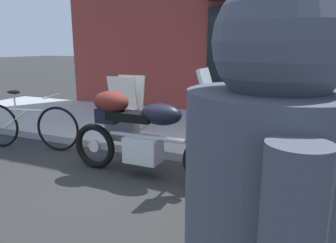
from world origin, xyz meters
The scene contains 4 objects.
ground_plane centered at (0.00, 0.00, 0.00)m, with size 80.00×80.00×0.00m, color #292929.
touring_motorcycle centered at (0.10, 0.50, 0.60)m, with size 2.20×0.66×1.39m.
parked_bicycle centered at (-2.05, 0.72, 0.39)m, with size 1.73×0.56×0.95m.
sandwich_board_sign centered at (-1.01, 2.07, 0.61)m, with size 0.55×0.42×0.98m.
Camera 1 is at (2.05, -2.93, 1.62)m, focal length 34.61 mm.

